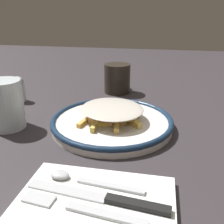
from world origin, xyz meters
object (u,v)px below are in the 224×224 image
(coffee_mug, at_px, (117,78))
(salt_shaker, at_px, (19,89))
(fries_heap, at_px, (112,112))
(fork, at_px, (82,209))
(water_glass, at_px, (5,105))
(plate, at_px, (112,122))
(napkin, at_px, (96,201))
(spoon, at_px, (79,179))
(knife, at_px, (108,199))

(coffee_mug, bearing_deg, salt_shaker, 118.64)
(fries_heap, distance_m, salt_shaker, 0.33)
(fork, height_order, water_glass, water_glass)
(water_glass, xyz_separation_m, coffee_mug, (0.32, -0.20, -0.01))
(plate, bearing_deg, water_glass, 101.58)
(fries_heap, distance_m, napkin, 0.26)
(napkin, xyz_separation_m, spoon, (0.03, 0.03, 0.01))
(knife, distance_m, water_glass, 0.36)
(fork, distance_m, water_glass, 0.35)
(coffee_mug, bearing_deg, knife, -170.96)
(plate, relative_size, spoon, 1.88)
(fork, distance_m, spoon, 0.06)
(plate, xyz_separation_m, coffee_mug, (0.27, 0.04, 0.03))
(fries_heap, distance_m, spoon, 0.23)
(napkin, bearing_deg, coffee_mug, 7.08)
(fork, relative_size, water_glass, 1.56)
(knife, height_order, water_glass, water_glass)
(fries_heap, xyz_separation_m, salt_shaker, (0.12, 0.31, 0.00))
(plate, bearing_deg, knife, -169.65)
(plate, height_order, water_glass, water_glass)
(plate, relative_size, coffee_mug, 2.48)
(plate, height_order, spoon, plate)
(knife, bearing_deg, fries_heap, 10.39)
(water_glass, bearing_deg, spoon, -127.11)
(spoon, relative_size, coffee_mug, 1.32)
(salt_shaker, bearing_deg, fries_heap, -111.74)
(napkin, distance_m, coffee_mug, 0.54)
(coffee_mug, distance_m, salt_shaker, 0.31)
(fries_heap, distance_m, coffee_mug, 0.27)
(fork, bearing_deg, plate, 3.32)
(plate, distance_m, fries_heap, 0.03)
(knife, xyz_separation_m, spoon, (0.03, 0.05, 0.00))
(plate, xyz_separation_m, salt_shaker, (0.12, 0.31, 0.03))
(water_glass, xyz_separation_m, salt_shaker, (0.17, 0.07, -0.02))
(napkin, height_order, knife, knife)
(plate, bearing_deg, salt_shaker, 68.24)
(plate, height_order, napkin, plate)
(plate, distance_m, fork, 0.29)
(napkin, distance_m, water_glass, 0.34)
(fork, height_order, coffee_mug, coffee_mug)
(plate, xyz_separation_m, fork, (-0.28, -0.02, 0.00))
(fries_heap, relative_size, spoon, 1.40)
(fries_heap, relative_size, napkin, 0.96)
(salt_shaker, bearing_deg, napkin, -138.43)
(plate, relative_size, knife, 1.36)
(plate, distance_m, coffee_mug, 0.28)
(knife, relative_size, spoon, 1.38)
(fork, height_order, salt_shaker, salt_shaker)
(plate, relative_size, fork, 1.62)
(fries_heap, height_order, knife, fries_heap)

